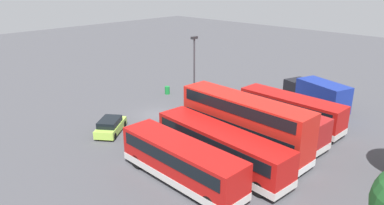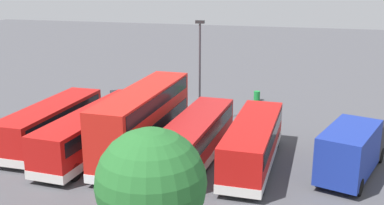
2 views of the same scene
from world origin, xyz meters
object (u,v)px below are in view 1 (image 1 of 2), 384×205
lamp_post_tall (194,73)px  waste_bin_yellow (167,90)px  box_truck_blue (317,94)px  car_hatchback_silver (110,126)px  bus_single_deck_fourth (220,146)px  bus_single_deck_fifth (181,161)px  bus_double_decker_third (244,122)px  bus_single_deck_near_end (290,110)px  bus_single_deck_second (270,120)px

lamp_post_tall → waste_bin_yellow: lamp_post_tall is taller
box_truck_blue → car_hatchback_silver: size_ratio=1.83×
bus_single_deck_fourth → bus_single_deck_fifth: 3.70m
bus_single_deck_fourth → bus_single_deck_fifth: bearing=-7.6°
bus_double_decker_third → lamp_post_tall: size_ratio=1.41×
bus_single_deck_near_end → bus_single_deck_fourth: size_ratio=0.86×
box_truck_blue → bus_double_decker_third: bearing=0.5°
bus_single_deck_second → bus_single_deck_fourth: size_ratio=0.88×
bus_double_decker_third → waste_bin_yellow: size_ratio=12.48×
bus_single_deck_second → bus_double_decker_third: bus_double_decker_third is taller
bus_single_deck_fourth → lamp_post_tall: (-5.37, -7.90, 3.26)m
bus_double_decker_third → box_truck_blue: size_ratio=1.50×
bus_single_deck_second → bus_single_deck_fourth: (7.00, 0.15, 0.00)m
box_truck_blue → lamp_post_tall: bearing=-33.1°
bus_single_deck_near_end → waste_bin_yellow: size_ratio=10.89×
car_hatchback_silver → lamp_post_tall: lamp_post_tall is taller
bus_single_deck_second → lamp_post_tall: lamp_post_tall is taller
bus_single_deck_fifth → bus_double_decker_third: bearing=179.0°
box_truck_blue → bus_single_deck_second: bearing=2.0°
bus_single_deck_fourth → waste_bin_yellow: bearing=-119.5°
box_truck_blue → bus_single_deck_fifth: bearing=0.0°
waste_bin_yellow → bus_single_deck_second: bearing=82.5°
car_hatchback_silver → lamp_post_tall: 9.40m
waste_bin_yellow → car_hatchback_silver: bearing=23.1°
box_truck_blue → car_hatchback_silver: (19.12, -10.64, -1.01)m
bus_single_deck_second → waste_bin_yellow: bearing=-97.5°
bus_double_decker_third → waste_bin_yellow: bus_double_decker_third is taller
box_truck_blue → lamp_post_tall: (11.34, -7.41, 3.18)m
bus_double_decker_third → box_truck_blue: (-13.35, -0.13, -0.74)m
bus_single_deck_fifth → box_truck_blue: size_ratio=1.31×
lamp_post_tall → waste_bin_yellow: size_ratio=8.83×
bus_single_deck_fifth → lamp_post_tall: (-9.03, -7.41, 3.26)m
bus_single_deck_fifth → car_hatchback_silver: 10.75m
lamp_post_tall → bus_single_deck_near_end: bearing=124.9°
bus_single_deck_near_end → bus_single_deck_second: bearing=1.0°
lamp_post_tall → waste_bin_yellow: (-3.71, -8.14, -4.41)m
bus_single_deck_near_end → bus_single_deck_fourth: same height
bus_single_deck_second → lamp_post_tall: size_ratio=1.27×
bus_single_deck_fifth → lamp_post_tall: lamp_post_tall is taller
bus_single_deck_fourth → box_truck_blue: (-16.71, -0.49, 0.08)m
bus_single_deck_near_end → bus_single_deck_second: 3.73m
bus_single_deck_second → bus_single_deck_fourth: same height
bus_single_deck_fifth → bus_single_deck_second: bearing=178.2°
bus_double_decker_third → bus_single_deck_fifth: size_ratio=1.14×
bus_double_decker_third → bus_single_deck_fifth: bus_double_decker_third is taller
bus_single_deck_second → waste_bin_yellow: (-2.08, -15.88, -1.15)m
bus_single_deck_fourth → bus_single_deck_fifth: same height
bus_single_deck_fourth → lamp_post_tall: bearing=-124.2°
car_hatchback_silver → bus_single_deck_fifth: bearing=83.3°
bus_single_deck_second → bus_single_deck_fifth: bearing=-1.8°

